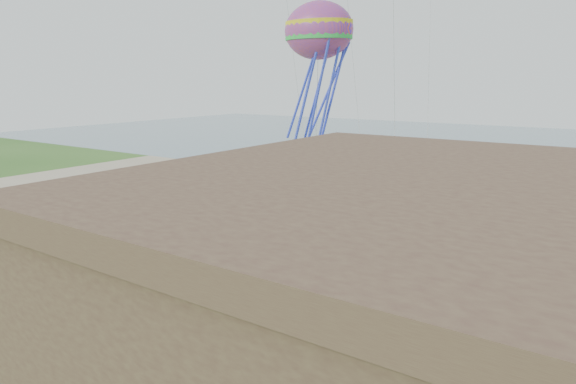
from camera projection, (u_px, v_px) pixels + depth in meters
ground at (120, 367)px, 16.27m from camera, size 160.00×160.00×0.00m
sand_beach at (396, 218)px, 33.96m from camera, size 72.00×20.00×0.02m
ocean at (525, 148)px, 69.34m from camera, size 160.00×68.00×0.02m
chainlink_fence at (241, 289)px, 20.98m from camera, size 36.20×0.20×1.25m
picnic_table at (219, 348)px, 16.59m from camera, size 2.06×1.65×0.80m
octopus_kite at (318, 70)px, 25.75m from camera, size 4.35×3.82×7.44m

